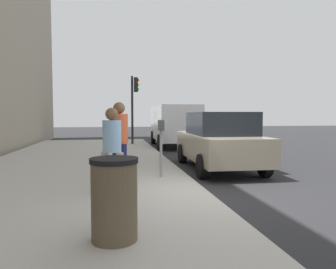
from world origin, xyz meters
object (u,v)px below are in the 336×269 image
(pedestrian_bystander, at_px, (112,143))
(traffic_signal, at_px, (134,98))
(pedestrian_at_meter, at_px, (119,134))
(parking_meter, at_px, (161,136))
(parked_van_far, at_px, (174,123))
(parked_sedan_near, at_px, (219,141))
(trash_bin, at_px, (114,199))

(pedestrian_bystander, distance_m, traffic_signal, 10.67)
(pedestrian_at_meter, height_order, traffic_signal, traffic_signal)
(parking_meter, xyz_separation_m, parked_van_far, (8.97, -2.06, 0.09))
(pedestrian_at_meter, bearing_deg, parked_van_far, 45.06)
(pedestrian_at_meter, relative_size, traffic_signal, 0.51)
(parked_sedan_near, bearing_deg, pedestrian_bystander, 132.44)
(parking_meter, height_order, trash_bin, parking_meter)
(pedestrian_at_meter, xyz_separation_m, parked_sedan_near, (1.89, -3.08, -0.34))
(pedestrian_bystander, relative_size, parked_sedan_near, 0.38)
(parking_meter, xyz_separation_m, trash_bin, (-3.83, 1.16, -0.51))
(parked_sedan_near, xyz_separation_m, traffic_signal, (7.54, 2.11, 1.68))
(parked_sedan_near, height_order, trash_bin, parked_sedan_near)
(trash_bin, bearing_deg, parking_meter, -16.83)
(pedestrian_bystander, xyz_separation_m, parked_van_far, (10.32, -3.25, 0.13))
(pedestrian_bystander, xyz_separation_m, traffic_signal, (10.51, -1.14, 1.45))
(parking_meter, distance_m, pedestrian_bystander, 1.80)
(pedestrian_bystander, height_order, trash_bin, pedestrian_bystander)
(parked_sedan_near, bearing_deg, parked_van_far, -0.01)
(pedestrian_at_meter, xyz_separation_m, parked_van_far, (9.24, -3.09, 0.02))
(parking_meter, height_order, pedestrian_at_meter, pedestrian_at_meter)
(pedestrian_at_meter, distance_m, trash_bin, 3.61)
(pedestrian_at_meter, distance_m, parked_van_far, 9.74)
(pedestrian_at_meter, xyz_separation_m, trash_bin, (-3.56, 0.14, -0.58))
(pedestrian_at_meter, relative_size, trash_bin, 1.81)
(pedestrian_at_meter, height_order, pedestrian_bystander, pedestrian_at_meter)
(parked_sedan_near, height_order, traffic_signal, traffic_signal)
(traffic_signal, bearing_deg, pedestrian_at_meter, 174.10)
(parked_sedan_near, xyz_separation_m, parked_van_far, (7.34, -0.00, 0.36))
(parking_meter, bearing_deg, pedestrian_at_meter, 104.75)
(parked_sedan_near, distance_m, traffic_signal, 8.00)
(pedestrian_at_meter, relative_size, parked_sedan_near, 0.41)
(parking_meter, bearing_deg, trash_bin, 163.17)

